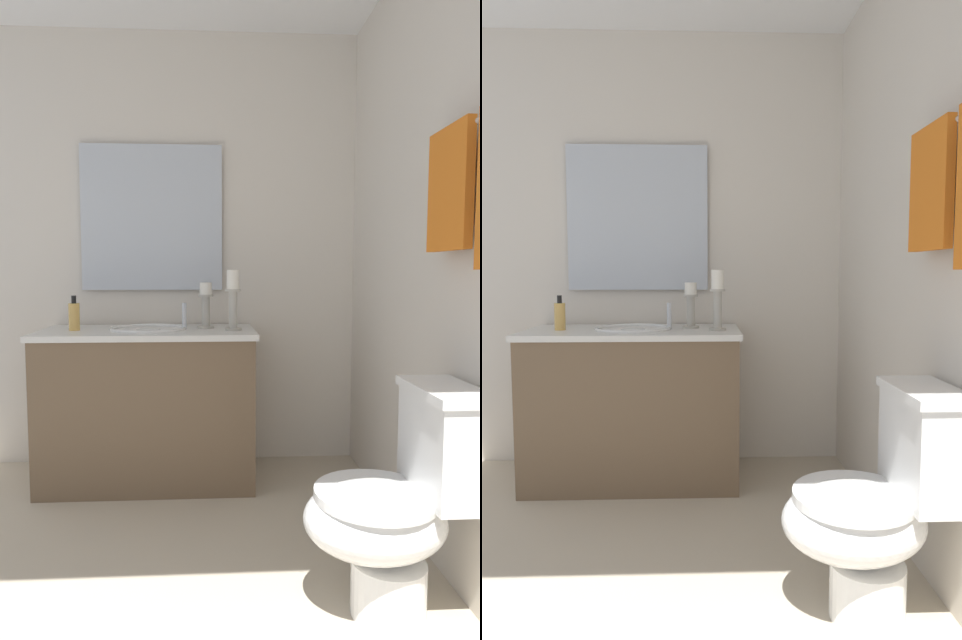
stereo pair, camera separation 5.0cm
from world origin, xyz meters
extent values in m
cube|color=beige|center=(0.00, 0.00, -0.01)|extent=(2.44, 2.34, 0.02)
cube|color=silver|center=(0.00, 1.17, 1.23)|extent=(2.44, 0.04, 2.45)
cube|color=silver|center=(-1.22, 0.00, 1.23)|extent=(0.04, 2.34, 2.45)
cube|color=brown|center=(-0.90, -0.02, 0.39)|extent=(0.55, 1.09, 0.78)
cube|color=silver|center=(-0.90, -0.02, 0.79)|extent=(0.58, 1.12, 0.03)
sphere|color=black|center=(-0.99, -0.57, 0.43)|extent=(0.02, 0.02, 0.02)
sphere|color=black|center=(-0.80, -0.57, 0.43)|extent=(0.02, 0.02, 0.02)
ellipsoid|color=white|center=(-0.90, -0.02, 0.76)|extent=(0.38, 0.30, 0.11)
torus|color=white|center=(-0.90, -0.02, 0.81)|extent=(0.40, 0.40, 0.02)
cylinder|color=silver|center=(-0.90, 0.17, 0.88)|extent=(0.02, 0.02, 0.14)
cube|color=silver|center=(-1.18, -0.02, 1.41)|extent=(0.02, 0.79, 0.81)
cylinder|color=#B7B2A5|center=(-0.83, 0.42, 0.81)|extent=(0.09, 0.09, 0.01)
cylinder|color=#B7B2A5|center=(-0.83, 0.42, 0.91)|extent=(0.04, 0.04, 0.20)
cylinder|color=#B7B2A5|center=(-0.83, 0.42, 1.01)|extent=(0.08, 0.08, 0.01)
cylinder|color=white|center=(-0.83, 0.42, 1.07)|extent=(0.06, 0.06, 0.10)
cylinder|color=#B7B2A5|center=(-0.94, 0.28, 0.81)|extent=(0.09, 0.09, 0.01)
cylinder|color=#B7B2A5|center=(-0.94, 0.28, 0.89)|extent=(0.04, 0.04, 0.17)
cylinder|color=#B7B2A5|center=(-0.94, 0.28, 0.98)|extent=(0.08, 0.08, 0.01)
cylinder|color=white|center=(-0.94, 0.28, 1.02)|extent=(0.06, 0.06, 0.06)
cylinder|color=#E5B259|center=(-0.88, -0.39, 0.88)|extent=(0.06, 0.06, 0.14)
cylinder|color=black|center=(-0.88, -0.39, 0.97)|extent=(0.02, 0.02, 0.04)
cylinder|color=white|center=(0.32, 0.87, 0.09)|extent=(0.24, 0.24, 0.18)
ellipsoid|color=white|center=(0.32, 0.82, 0.32)|extent=(0.38, 0.46, 0.24)
cylinder|color=white|center=(0.32, 0.82, 0.40)|extent=(0.39, 0.39, 0.03)
cube|color=white|center=(0.32, 1.04, 0.56)|extent=(0.36, 0.17, 0.32)
cube|color=white|center=(0.32, 1.04, 0.73)|extent=(0.38, 0.19, 0.03)
cube|color=orange|center=(0.18, 1.09, 1.38)|extent=(0.28, 0.03, 0.40)
camera|label=1|loc=(1.94, 0.29, 1.10)|focal=30.34mm
camera|label=2|loc=(1.95, 0.34, 1.10)|focal=30.34mm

